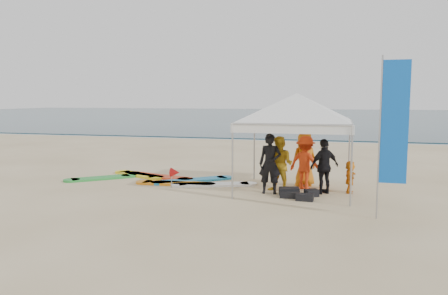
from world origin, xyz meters
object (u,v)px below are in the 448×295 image
object	(u,v)px
person_orange_a	(305,163)
person_black_b	(324,166)
marker_pennant	(175,173)
person_orange_b	(304,159)
person_yellow	(280,164)
feather_flag	(393,124)
surfboard_spread	(164,179)
person_seated	(350,177)
person_black_a	(270,164)
canopy_tent	(297,94)

from	to	relation	value
person_orange_a	person_black_b	size ratio (longest dim) A/B	1.01
person_orange_a	person_black_b	world-z (taller)	person_orange_a
marker_pennant	person_orange_b	bearing A→B (deg)	20.01
person_yellow	person_orange_b	bearing A→B (deg)	79.47
person_black_b	feather_flag	distance (m)	3.17
person_orange_a	person_orange_b	bearing A→B (deg)	-57.80
feather_flag	surfboard_spread	xyz separation A→B (m)	(-6.78, 3.10, -2.13)
marker_pennant	surfboard_spread	distance (m)	1.48
person_seated	surfboard_spread	world-z (taller)	person_seated
person_black_a	feather_flag	xyz separation A→B (m)	(3.05, -2.03, 1.30)
person_black_a	canopy_tent	size ratio (longest dim) A/B	0.40
person_seated	canopy_tent	bearing A→B (deg)	97.99
person_black_a	person_orange_a	world-z (taller)	person_black_a
person_black_a	person_seated	distance (m)	2.37
person_orange_a	feather_flag	size ratio (longest dim) A/B	0.44
person_orange_a	feather_flag	world-z (taller)	feather_flag
person_seated	person_yellow	bearing A→B (deg)	105.44
person_seated	marker_pennant	distance (m)	5.18
feather_flag	marker_pennant	bearing A→B (deg)	161.68
canopy_tent	person_seated	bearing A→B (deg)	3.58
person_yellow	person_orange_b	world-z (taller)	person_orange_b
person_black_a	canopy_tent	xyz separation A→B (m)	(0.68, 0.57, 2.01)
person_black_a	marker_pennant	distance (m)	2.92
person_orange_a	canopy_tent	bearing A→B (deg)	74.51
person_orange_a	person_seated	xyz separation A→B (m)	(1.30, -0.23, -0.34)
person_black_a	canopy_tent	world-z (taller)	canopy_tent
person_black_b	feather_flag	size ratio (longest dim) A/B	0.43
canopy_tent	person_black_a	bearing A→B (deg)	-140.03
person_black_b	person_yellow	bearing A→B (deg)	-33.80
person_yellow	marker_pennant	bearing A→B (deg)	-153.47
person_yellow	person_seated	size ratio (longest dim) A/B	1.74
person_black_a	feather_flag	distance (m)	3.89
person_yellow	person_orange_b	xyz separation A→B (m)	(0.61, 1.03, 0.03)
person_black_b	person_orange_a	bearing A→B (deg)	-80.14
person_black_b	surfboard_spread	xyz separation A→B (m)	(-5.24, 0.69, -0.76)
person_orange_a	person_seated	world-z (taller)	person_orange_a
person_black_b	marker_pennant	world-z (taller)	person_black_b
person_orange_a	canopy_tent	distance (m)	2.11
person_orange_a	marker_pennant	distance (m)	3.96
marker_pennant	surfboard_spread	xyz separation A→B (m)	(-0.83, 1.13, -0.46)
person_yellow	surfboard_spread	xyz separation A→B (m)	(-3.98, 0.79, -0.78)
person_yellow	surfboard_spread	world-z (taller)	person_yellow
person_seated	person_black_b	bearing A→B (deg)	116.02
person_black_a	person_seated	world-z (taller)	person_black_a
marker_pennant	person_seated	bearing A→B (deg)	8.08
person_black_a	surfboard_spread	distance (m)	3.97
person_seated	marker_pennant	xyz separation A→B (m)	(-5.13, -0.73, 0.02)
person_black_a	person_black_b	bearing A→B (deg)	11.10
person_black_b	feather_flag	xyz separation A→B (m)	(1.54, -2.41, 1.37)
person_black_b	marker_pennant	bearing A→B (deg)	-32.59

